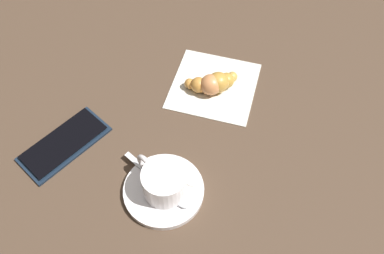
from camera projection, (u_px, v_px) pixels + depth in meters
The scene contains 8 objects.
ground_plane at pixel (190, 133), 0.70m from camera, with size 1.80×1.80×0.00m, color #483628.
saucer at pixel (164, 190), 0.63m from camera, with size 0.13×0.13×0.01m, color white.
espresso_cup at pixel (164, 181), 0.61m from camera, with size 0.07×0.09×0.05m.
teaspoon at pixel (167, 188), 0.63m from camera, with size 0.06×0.14×0.01m.
sugar_packet at pixel (177, 175), 0.64m from camera, with size 0.07×0.02×0.01m, color white.
napkin at pixel (215, 86), 0.76m from camera, with size 0.16×0.16×0.00m, color silver.
croissant at pixel (213, 83), 0.74m from camera, with size 0.08×0.09×0.04m.
cell_phone at pixel (64, 143), 0.69m from camera, with size 0.17×0.12×0.01m.
Camera 1 is at (0.36, 0.16, 0.58)m, focal length 37.30 mm.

